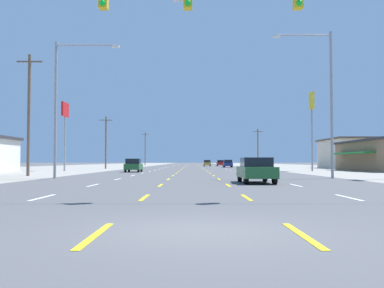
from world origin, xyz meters
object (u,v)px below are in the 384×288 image
object	(u,v)px
hatchback_far_right_far	(219,163)
pole_sign_left_row_1	(63,117)
sedan_inner_right_nearest	(254,170)
hatchback_far_left_near	(132,165)
pole_sign_right_row_1	(310,112)
hatchback_far_right_mid	(226,164)
streetlight_left_row_0	(61,98)
streetlight_right_row_0	(324,94)
hatchback_inner_right_midfar	(205,163)

from	to	relation	value
hatchback_far_right_far	pole_sign_left_row_1	bearing A→B (deg)	-112.48
sedan_inner_right_nearest	hatchback_far_left_near	world-z (taller)	hatchback_far_left_near
sedan_inner_right_nearest	pole_sign_right_row_1	distance (m)	32.61
hatchback_far_right_mid	pole_sign_left_row_1	xyz separation A→B (m)	(-23.37, -32.57, 6.02)
streetlight_left_row_0	streetlight_right_row_0	size ratio (longest dim) A/B	0.93
sedan_inner_right_nearest	pole_sign_left_row_1	world-z (taller)	pole_sign_left_row_1
pole_sign_right_row_1	streetlight_right_row_0	bearing A→B (deg)	-103.12
hatchback_far_left_near	sedan_inner_right_nearest	bearing A→B (deg)	-67.32
hatchback_far_right_far	streetlight_left_row_0	xyz separation A→B (m)	(-16.81, -79.59, 5.11)
sedan_inner_right_nearest	streetlight_left_row_0	world-z (taller)	streetlight_left_row_0
hatchback_inner_right_midfar	hatchback_far_right_mid	bearing A→B (deg)	-80.30
sedan_inner_right_nearest	hatchback_far_left_near	distance (m)	27.05
hatchback_far_left_near	hatchback_far_right_far	world-z (taller)	same
hatchback_far_right_mid	hatchback_far_right_far	bearing A→B (deg)	89.90
sedan_inner_right_nearest	streetlight_left_row_0	bearing A→B (deg)	153.08
hatchback_far_left_near	hatchback_far_right_mid	size ratio (longest dim) A/B	1.00
pole_sign_left_row_1	hatchback_inner_right_midfar	bearing A→B (deg)	69.35
sedan_inner_right_nearest	pole_sign_left_row_1	size ratio (longest dim) A/B	0.52
sedan_inner_right_nearest	hatchback_far_right_far	bearing A→B (deg)	87.62
hatchback_far_right_mid	sedan_inner_right_nearest	bearing A→B (deg)	-93.26
streetlight_right_row_0	pole_sign_right_row_1	bearing A→B (deg)	76.88
hatchback_far_left_near	hatchback_far_right_far	size ratio (longest dim) A/B	1.00
pole_sign_right_row_1	streetlight_right_row_0	xyz separation A→B (m)	(-5.37, -23.04, -1.23)
hatchback_inner_right_midfar	pole_sign_right_row_1	size ratio (longest dim) A/B	0.39
hatchback_far_right_far	streetlight_left_row_0	bearing A→B (deg)	-101.93
pole_sign_right_row_1	hatchback_far_left_near	bearing A→B (deg)	-167.70
hatchback_far_left_near	hatchback_far_right_far	xyz separation A→B (m)	(14.02, 61.34, 0.00)
sedan_inner_right_nearest	hatchback_far_right_far	xyz separation A→B (m)	(3.59, 86.30, 0.03)
hatchback_far_left_near	streetlight_left_row_0	world-z (taller)	streetlight_left_row_0
hatchback_far_left_near	hatchback_inner_right_midfar	distance (m)	58.54
hatchback_inner_right_midfar	pole_sign_right_row_1	distance (m)	54.44
sedan_inner_right_nearest	pole_sign_left_row_1	distance (m)	36.23
hatchback_far_right_far	pole_sign_left_row_1	world-z (taller)	pole_sign_left_row_1
hatchback_far_right_far	pole_sign_right_row_1	xyz separation A→B (m)	(7.95, -56.55, 6.69)
pole_sign_left_row_1	pole_sign_right_row_1	bearing A→B (deg)	0.04
pole_sign_right_row_1	hatchback_inner_right_midfar	bearing A→B (deg)	102.23
hatchback_far_right_mid	hatchback_inner_right_midfar	world-z (taller)	same
hatchback_far_left_near	streetlight_left_row_0	bearing A→B (deg)	-98.69
pole_sign_right_row_1	streetlight_left_row_0	distance (m)	33.85
sedan_inner_right_nearest	pole_sign_left_row_1	xyz separation A→B (m)	(-19.82, 29.72, 6.04)
streetlight_left_row_0	hatchback_inner_right_midfar	bearing A→B (deg)	80.05
streetlight_left_row_0	pole_sign_right_row_1	bearing A→B (deg)	42.94
pole_sign_left_row_1	streetlight_right_row_0	world-z (taller)	streetlight_right_row_0
pole_sign_left_row_1	streetlight_right_row_0	distance (m)	34.71
hatchback_inner_right_midfar	streetlight_left_row_0	bearing A→B (deg)	-99.95
streetlight_right_row_0	hatchback_far_right_far	bearing A→B (deg)	91.86
hatchback_inner_right_midfar	hatchback_far_right_far	distance (m)	5.13
streetlight_left_row_0	hatchback_far_right_far	bearing A→B (deg)	78.07
hatchback_inner_right_midfar	hatchback_far_right_far	size ratio (longest dim) A/B	1.00
pole_sign_right_row_1	hatchback_far_right_mid	bearing A→B (deg)	103.79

